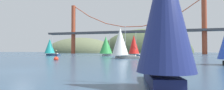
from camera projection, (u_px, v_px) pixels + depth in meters
ground_plane at (23, 70)px, 20.85m from camera, size 360.00×360.00×0.00m
headland_left at (80, 53)px, 165.27m from camera, size 66.98×44.00×27.99m
headland_center at (145, 53)px, 150.23m from camera, size 76.33×44.00×40.80m
suspension_bridge at (133, 30)px, 113.22m from camera, size 119.23×6.00×33.66m
sailboat_navy_sail at (165, 16)px, 11.01m from camera, size 4.04×7.18×9.37m
sailboat_red_spinnaker at (134, 45)px, 69.44m from camera, size 7.28×8.37×9.45m
sailboat_green_sail at (106, 45)px, 73.59m from camera, size 8.91×5.74×9.36m
sailboat_white_mainsail at (121, 42)px, 51.23m from camera, size 8.26×5.13×9.46m
sailboat_teal_sail at (50, 47)px, 76.96m from camera, size 7.67×4.96×8.14m
channel_buoy at (56, 59)px, 42.00m from camera, size 1.10×1.10×2.64m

